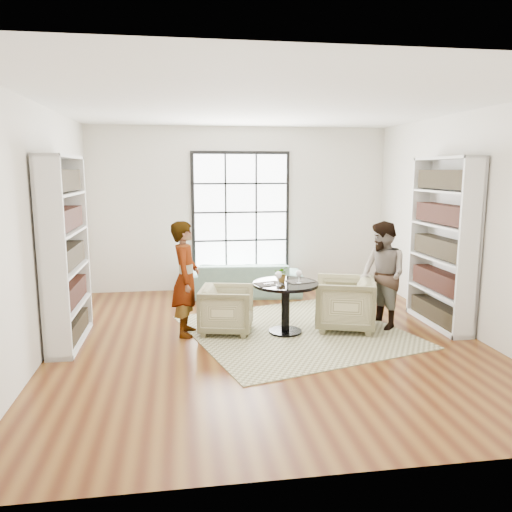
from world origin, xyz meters
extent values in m
plane|color=brown|center=(0.00, 0.00, 0.00)|extent=(6.00, 6.00, 0.00)
plane|color=silver|center=(0.00, 3.00, 1.50)|extent=(5.50, 0.00, 5.50)
plane|color=silver|center=(-2.75, 0.00, 1.50)|extent=(0.00, 6.00, 6.00)
plane|color=silver|center=(2.75, 0.00, 1.50)|extent=(0.00, 6.00, 6.00)
plane|color=silver|center=(0.00, -3.00, 1.50)|extent=(5.50, 0.00, 5.50)
plane|color=white|center=(0.00, 0.00, 3.00)|extent=(6.00, 6.00, 0.00)
cube|color=black|center=(0.00, 2.98, 1.45)|extent=(1.82, 0.06, 2.22)
cube|color=white|center=(0.00, 2.94, 1.45)|extent=(1.70, 0.02, 2.10)
cube|color=#B2B085|center=(0.44, 0.27, 0.01)|extent=(3.38, 3.38, 0.01)
cylinder|color=black|center=(0.28, 0.23, 0.02)|extent=(0.46, 0.46, 0.04)
cylinder|color=black|center=(0.28, 0.23, 0.35)|extent=(0.11, 0.11, 0.63)
cylinder|color=black|center=(0.28, 0.23, 0.69)|extent=(0.89, 0.89, 0.04)
imported|color=slate|center=(-0.02, 2.45, 0.30)|extent=(2.11, 0.99, 0.60)
imported|color=#C7B58E|center=(-0.51, 0.39, 0.32)|extent=(0.84, 0.83, 0.65)
imported|color=tan|center=(1.13, 0.30, 0.37)|extent=(1.01, 1.00, 0.74)
imported|color=gray|center=(-1.06, 0.39, 0.78)|extent=(0.45, 0.61, 1.55)
imported|color=gray|center=(1.68, 0.30, 0.76)|extent=(0.70, 0.83, 1.51)
cube|color=black|center=(0.04, 0.18, 0.72)|extent=(0.40, 0.34, 0.01)
cube|color=black|center=(0.48, 0.27, 0.72)|extent=(0.40, 0.34, 0.01)
cylinder|color=silver|center=(0.15, 0.07, 0.72)|extent=(0.07, 0.07, 0.01)
cylinder|color=silver|center=(0.15, 0.07, 0.77)|extent=(0.01, 0.01, 0.11)
sphere|color=maroon|center=(0.15, 0.07, 0.86)|extent=(0.09, 0.09, 0.09)
ellipsoid|color=white|center=(0.15, 0.07, 0.86)|extent=(0.09, 0.09, 0.10)
cylinder|color=silver|center=(0.45, 0.17, 0.72)|extent=(0.07, 0.07, 0.01)
cylinder|color=silver|center=(0.45, 0.17, 0.77)|extent=(0.01, 0.01, 0.10)
sphere|color=maroon|center=(0.45, 0.17, 0.85)|extent=(0.08, 0.08, 0.08)
ellipsoid|color=white|center=(0.45, 0.17, 0.85)|extent=(0.08, 0.08, 0.09)
imported|color=gray|center=(0.24, 0.29, 0.82)|extent=(0.24, 0.23, 0.22)
camera|label=1|loc=(-1.10, -6.22, 2.21)|focal=35.00mm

